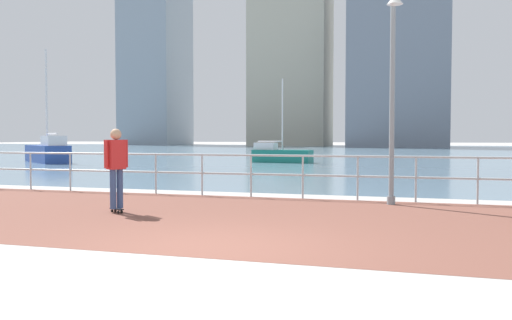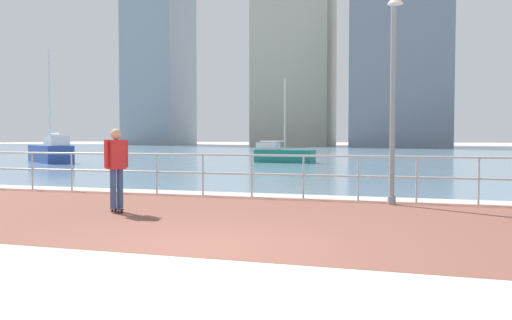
% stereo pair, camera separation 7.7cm
% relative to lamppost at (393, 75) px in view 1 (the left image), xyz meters
% --- Properties ---
extents(ground, '(220.00, 220.00, 0.00)m').
position_rel_lamppost_xyz_m(ground, '(-2.26, 34.31, -3.02)').
color(ground, '#ADAAA5').
extents(brick_paving, '(28.00, 7.09, 0.01)m').
position_rel_lamppost_xyz_m(brick_paving, '(-2.26, -2.79, -3.01)').
color(brick_paving, brown).
rests_on(brick_paving, ground).
extents(harbor_water, '(180.00, 88.00, 0.00)m').
position_rel_lamppost_xyz_m(harbor_water, '(-2.26, 45.76, -3.01)').
color(harbor_water, slate).
rests_on(harbor_water, ground).
extents(waterfront_railing, '(25.25, 0.06, 1.14)m').
position_rel_lamppost_xyz_m(waterfront_railing, '(-2.26, 0.76, -2.23)').
color(waterfront_railing, '#B2BCC1').
rests_on(waterfront_railing, ground).
extents(lamppost, '(0.36, 0.82, 5.45)m').
position_rel_lamppost_xyz_m(lamppost, '(0.00, 0.00, 0.00)').
color(lamppost, gray).
rests_on(lamppost, ground).
extents(skateboarder, '(0.40, 0.53, 1.77)m').
position_rel_lamppost_xyz_m(skateboarder, '(-5.49, -2.91, -1.95)').
color(skateboarder, black).
rests_on(skateboarder, ground).
extents(sailboat_ivory, '(4.89, 4.28, 7.01)m').
position_rel_lamppost_xyz_m(sailboat_ivory, '(-21.41, 15.38, -2.35)').
color(sailboat_ivory, '#284799').
rests_on(sailboat_ivory, ground).
extents(sailboat_gray, '(3.79, 1.54, 5.18)m').
position_rel_lamppost_xyz_m(sailboat_gray, '(-7.55, 19.41, -2.52)').
color(sailboat_gray, '#197266').
rests_on(sailboat_gray, ground).
extents(tower_beige, '(13.63, 10.84, 35.79)m').
position_rel_lamppost_xyz_m(tower_beige, '(-21.31, 82.21, 14.04)').
color(tower_beige, '#B2AD99').
rests_on(tower_beige, ground).
extents(tower_concrete, '(14.78, 15.23, 47.03)m').
position_rel_lamppost_xyz_m(tower_concrete, '(-2.30, 75.17, 19.67)').
color(tower_concrete, slate).
rests_on(tower_concrete, ground).
extents(tower_slate, '(10.97, 12.94, 42.01)m').
position_rel_lamppost_xyz_m(tower_slate, '(-50.85, 87.25, 17.16)').
color(tower_slate, '#8493A3').
rests_on(tower_slate, ground).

